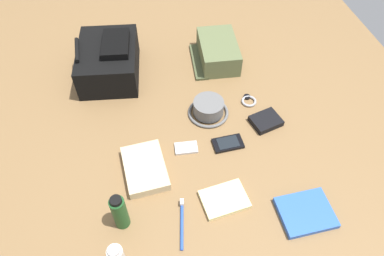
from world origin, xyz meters
name	(u,v)px	position (x,y,z in m)	size (l,w,h in m)	color
ground_plane	(192,137)	(0.00, 0.00, -0.01)	(2.64, 2.02, 0.02)	brown
backpack	(109,60)	(0.42, 0.27, 0.07)	(0.35, 0.29, 0.17)	black
toiletry_pouch	(217,52)	(0.40, -0.21, 0.05)	(0.27, 0.22, 0.10)	#56603D
bucket_hat	(208,109)	(0.09, -0.09, 0.03)	(0.16, 0.16, 0.07)	#5D5D5D
shampoo_bottle	(120,212)	(-0.30, 0.29, 0.07)	(0.05, 0.05, 0.15)	#19471E
paperback_novel	(306,213)	(-0.40, -0.29, 0.01)	(0.14, 0.17, 0.02)	blue
cell_phone	(228,143)	(-0.08, -0.12, 0.01)	(0.07, 0.11, 0.01)	black
media_player	(186,148)	(-0.06, 0.04, 0.01)	(0.06, 0.09, 0.01)	#B7B7BC
wristwatch	(249,101)	(0.12, -0.27, 0.01)	(0.07, 0.06, 0.01)	#99999E
toothbrush	(182,221)	(-0.34, 0.11, 0.01)	(0.17, 0.04, 0.02)	blue
wallet	(266,121)	(-0.01, -0.29, 0.01)	(0.09, 0.11, 0.02)	black
notepad	(224,199)	(-0.30, -0.04, 0.01)	(0.11, 0.15, 0.02)	beige
folded_towel	(145,168)	(-0.12, 0.20, 0.02)	(0.20, 0.14, 0.04)	#C6B289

